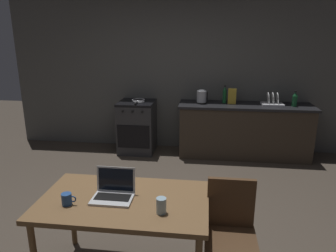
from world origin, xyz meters
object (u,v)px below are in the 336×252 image
object	(u,v)px
stove_oven	(137,127)
laptop	(113,192)
bottle	(295,99)
cereal_box	(232,96)
electric_kettle	(202,97)
bottle_b	(225,95)
chair	(230,228)
frying_pan	(138,101)
coffee_mug	(67,199)
drinking_glass	(161,206)
dining_table	(124,206)
dish_rack	(272,102)

from	to	relation	value
stove_oven	laptop	xyz separation A→B (m)	(0.47, -2.93, 0.32)
stove_oven	bottle	xyz separation A→B (m)	(2.56, -0.05, 0.56)
laptop	cereal_box	world-z (taller)	cereal_box
electric_kettle	bottle_b	world-z (taller)	bottle_b
chair	electric_kettle	distance (m)	2.97
chair	frying_pan	xyz separation A→B (m)	(-1.36, 2.88, 0.40)
chair	bottle	xyz separation A→B (m)	(1.15, 2.86, 0.49)
stove_oven	bottle	world-z (taller)	bottle
bottle_b	coffee_mug	bearing A→B (deg)	-112.75
chair	coffee_mug	xyz separation A→B (m)	(-1.26, -0.17, 0.26)
coffee_mug	bottle_b	size ratio (longest dim) A/B	0.40
bottle	coffee_mug	xyz separation A→B (m)	(-2.41, -3.03, -0.24)
bottle	frying_pan	xyz separation A→B (m)	(-2.52, 0.02, -0.09)
bottle	bottle_b	distance (m)	1.09
stove_oven	bottle_b	distance (m)	1.58
frying_pan	cereal_box	bearing A→B (deg)	1.85
stove_oven	coffee_mug	bearing A→B (deg)	-87.27
coffee_mug	bottle	bearing A→B (deg)	51.51
drinking_glass	dining_table	bearing A→B (deg)	153.23
dining_table	drinking_glass	xyz separation A→B (m)	(0.33, -0.16, 0.13)
bottle_b	electric_kettle	bearing A→B (deg)	-167.98
stove_oven	dish_rack	distance (m)	2.28
bottle	cereal_box	distance (m)	0.97
electric_kettle	frying_pan	bearing A→B (deg)	-178.37
stove_oven	dining_table	xyz separation A→B (m)	(0.55, -2.94, 0.21)
laptop	coffee_mug	size ratio (longest dim) A/B	2.75
bottle	dish_rack	distance (m)	0.34
dish_rack	chair	bearing A→B (deg)	-105.81
dining_table	frying_pan	bearing A→B (deg)	100.03
dining_table	cereal_box	bearing A→B (deg)	70.74
frying_pan	bottle_b	size ratio (longest dim) A/B	1.36
electric_kettle	cereal_box	distance (m)	0.49
dining_table	cereal_box	distance (m)	3.16
bottle	coffee_mug	world-z (taller)	bottle
frying_pan	bottle_b	bearing A→B (deg)	4.40
laptop	electric_kettle	bearing A→B (deg)	83.33
laptop	frying_pan	size ratio (longest dim) A/B	0.81
cereal_box	coffee_mug	bearing A→B (deg)	-114.94
frying_pan	dish_rack	distance (m)	2.19
chair	dish_rack	bearing A→B (deg)	82.67
laptop	frying_pan	distance (m)	2.94
drinking_glass	cereal_box	bearing A→B (deg)	77.24
dining_table	laptop	xyz separation A→B (m)	(-0.09, 0.01, 0.12)
laptop	bottle_b	xyz separation A→B (m)	(1.00, 3.01, 0.26)
laptop	frying_pan	xyz separation A→B (m)	(-0.43, 2.90, 0.15)
electric_kettle	bottle	distance (m)	1.46
stove_oven	coffee_mug	xyz separation A→B (m)	(0.15, -3.08, 0.32)
bottle	dish_rack	bearing A→B (deg)	171.31
electric_kettle	dish_rack	world-z (taller)	electric_kettle
electric_kettle	drinking_glass	xyz separation A→B (m)	(-0.22, -3.11, -0.21)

